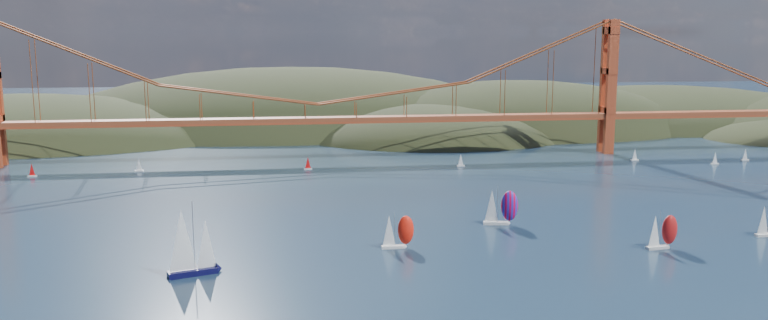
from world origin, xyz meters
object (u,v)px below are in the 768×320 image
(racer_rwb, at_px, (500,206))
(racer_0, at_px, (397,231))
(racer_1, at_px, (662,231))
(sloop_navy, at_px, (189,243))

(racer_rwb, bearing_deg, racer_0, -139.08)
(racer_0, bearing_deg, racer_1, -9.27)
(sloop_navy, height_order, racer_rwb, sloop_navy)
(racer_0, xyz_separation_m, racer_1, (61.08, -8.77, 0.09))
(racer_1, bearing_deg, racer_rwb, 130.54)
(racer_0, xyz_separation_m, racer_rwb, (30.12, 17.92, 0.72))
(sloop_navy, bearing_deg, racer_1, -15.67)
(racer_1, xyz_separation_m, racer_rwb, (-30.96, 26.68, 0.63))
(racer_1, distance_m, racer_rwb, 40.88)
(racer_rwb, bearing_deg, racer_1, -30.58)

